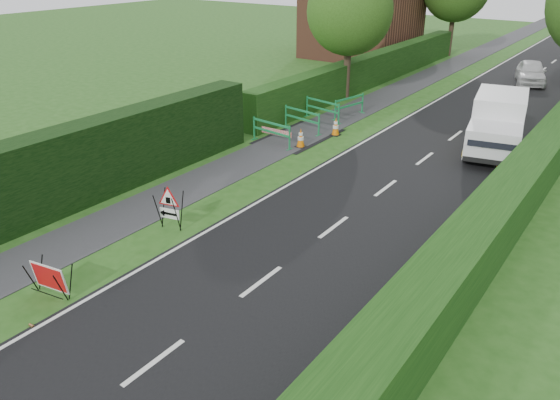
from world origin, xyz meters
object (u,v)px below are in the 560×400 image
Objects in this scene: triangle_sign at (168,205)px; works_van at (497,123)px; red_rect_sign at (49,278)px; hatchback_car at (531,72)px.

triangle_sign is 13.51m from works_van.
works_van is (5.54, 16.20, 0.69)m from red_rect_sign.
red_rect_sign is 30.15m from hatchback_car.
triangle_sign is at bearing 83.15° from red_rect_sign.
works_van is (5.72, 12.24, 0.38)m from triangle_sign.
red_rect_sign is 0.27× the size of hatchback_car.
hatchback_car is (3.84, 29.91, 0.19)m from red_rect_sign.
triangle_sign is 26.26m from hatchback_car.
red_rect_sign is 0.21× the size of works_van.
red_rect_sign is 17.14m from works_van.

